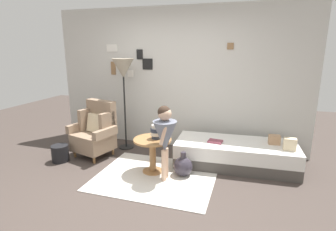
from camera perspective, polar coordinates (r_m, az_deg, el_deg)
name	(u,v)px	position (r m, az deg, el deg)	size (l,w,h in m)	color
ground_plane	(135,194)	(3.72, -6.93, -16.20)	(12.00, 12.00, 0.00)	#423833
gallery_wall	(176,79)	(5.07, 1.79, 7.76)	(4.80, 0.12, 2.60)	beige
rug	(156,177)	(4.11, -2.65, -12.86)	(1.73, 1.41, 0.01)	silver
armchair	(96,131)	(4.91, -15.11, -3.25)	(0.85, 0.72, 0.97)	olive
daybed	(235,154)	(4.53, 14.11, -7.91)	(1.94, 0.91, 0.40)	#4C4742
pillow_head	(290,144)	(4.38, 24.48, -5.55)	(0.18, 0.12, 0.18)	beige
pillow_mid	(274,140)	(4.54, 21.66, -4.79)	(0.17, 0.12, 0.14)	tan
side_table	(153,148)	(4.11, -3.30, -6.98)	(0.58, 0.58, 0.54)	#9E7042
vase_striped	(156,131)	(4.04, -2.53, -3.38)	(0.17, 0.17, 0.27)	#2D384C
floor_lamp	(123,72)	(4.95, -9.49, 9.19)	(0.40, 0.40, 1.69)	black
person_child	(165,134)	(3.77, -0.68, -3.87)	(0.34, 0.34, 1.10)	#D8AD8E
book_on_daybed	(215,141)	(4.38, 10.02, -5.44)	(0.22, 0.16, 0.03)	#873E4F
demijohn_near	(183,166)	(4.09, 3.22, -10.72)	(0.29, 0.29, 0.38)	#332D38
magazine_basket	(60,153)	(4.93, -21.94, -7.46)	(0.28, 0.28, 0.28)	black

